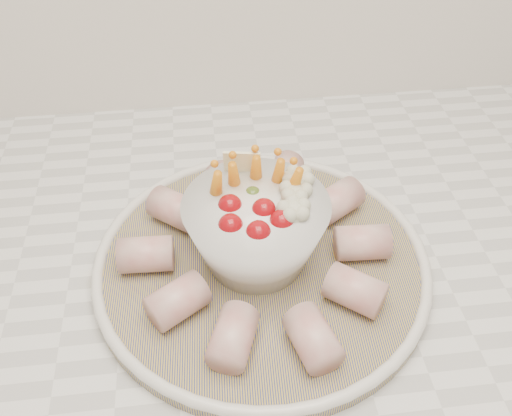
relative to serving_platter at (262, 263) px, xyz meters
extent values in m
cube|color=silver|center=(0.02, 0.03, -0.03)|extent=(2.04, 0.62, 0.04)
cylinder|color=navy|center=(0.00, 0.00, 0.00)|extent=(0.37, 0.37, 0.01)
torus|color=silver|center=(0.00, 0.00, 0.00)|extent=(0.35, 0.35, 0.01)
sphere|color=maroon|center=(-0.03, -0.02, 0.08)|extent=(0.02, 0.02, 0.02)
sphere|color=maroon|center=(-0.01, -0.03, 0.08)|extent=(0.02, 0.02, 0.02)
sphere|color=maroon|center=(0.02, -0.02, 0.08)|extent=(0.02, 0.02, 0.02)
sphere|color=maroon|center=(-0.03, 0.01, 0.08)|extent=(0.02, 0.02, 0.02)
sphere|color=maroon|center=(0.00, 0.00, 0.08)|extent=(0.02, 0.02, 0.02)
sphere|color=#466120|center=(-0.01, 0.02, 0.07)|extent=(0.02, 0.02, 0.02)
cone|color=orange|center=(-0.02, 0.04, 0.09)|extent=(0.02, 0.03, 0.06)
cone|color=orange|center=(0.00, 0.05, 0.09)|extent=(0.02, 0.03, 0.06)
cone|color=orange|center=(0.02, 0.04, 0.09)|extent=(0.02, 0.03, 0.06)
cone|color=orange|center=(-0.04, 0.03, 0.09)|extent=(0.02, 0.03, 0.06)
cone|color=orange|center=(0.03, 0.02, 0.09)|extent=(0.03, 0.03, 0.06)
sphere|color=beige|center=(0.03, 0.01, 0.08)|extent=(0.03, 0.03, 0.03)
sphere|color=beige|center=(0.03, -0.01, 0.08)|extent=(0.03, 0.03, 0.03)
sphere|color=beige|center=(0.04, 0.03, 0.08)|extent=(0.03, 0.03, 0.03)
cube|color=#FCF7C4|center=(-0.01, 0.06, 0.09)|extent=(0.04, 0.02, 0.04)
cylinder|color=#B65653|center=(0.11, 0.00, 0.02)|extent=(0.06, 0.04, 0.04)
cylinder|color=#B65653|center=(0.09, 0.06, 0.02)|extent=(0.07, 0.06, 0.04)
cylinder|color=#B65653|center=(0.04, 0.11, 0.02)|extent=(0.05, 0.06, 0.04)
cylinder|color=#B65653|center=(-0.03, 0.10, 0.02)|extent=(0.05, 0.06, 0.04)
cylinder|color=#B65653|center=(-0.09, 0.07, 0.02)|extent=(0.07, 0.06, 0.04)
cylinder|color=#B65653|center=(-0.12, 0.01, 0.02)|extent=(0.06, 0.04, 0.04)
cylinder|color=#B65653|center=(-0.09, -0.06, 0.02)|extent=(0.07, 0.06, 0.04)
cylinder|color=#B65653|center=(-0.04, -0.11, 0.02)|extent=(0.05, 0.06, 0.04)
cylinder|color=#B65653|center=(0.03, -0.11, 0.02)|extent=(0.05, 0.06, 0.04)
cylinder|color=#B65653|center=(0.08, -0.07, 0.02)|extent=(0.07, 0.06, 0.04)
camera|label=1|loc=(-0.05, -0.40, 0.46)|focal=40.00mm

